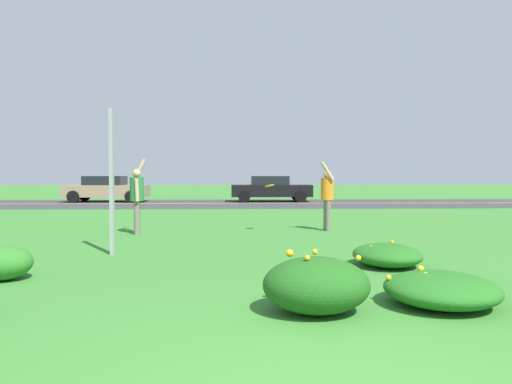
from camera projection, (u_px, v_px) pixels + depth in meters
name	position (u px, v px, depth m)	size (l,w,h in m)	color
ground_plane	(263.00, 226.00, 13.14)	(120.00, 120.00, 0.00)	#387A2D
highway_strip	(253.00, 203.00, 23.79)	(120.00, 7.89, 0.01)	#38383A
highway_center_stripe	(253.00, 203.00, 23.78)	(120.00, 0.16, 0.00)	yellow
daylily_clump_mid_center	(316.00, 285.00, 4.81)	(1.15, 0.94, 0.64)	#1E5619
daylily_clump_mid_left	(441.00, 289.00, 5.08)	(1.28, 1.21, 0.40)	#23661E
daylily_clump_mid_right	(2.00, 263.00, 6.32)	(0.82, 0.70, 0.52)	#2D7526
daylily_clump_front_left	(387.00, 255.00, 7.30)	(1.10, 1.21, 0.39)	#23661E
sign_post_near_path	(112.00, 182.00, 8.33)	(0.07, 0.10, 2.71)	#93969B
person_thrower_green_shirt	(137.00, 195.00, 11.28)	(0.37, 0.51, 1.91)	#287038
person_catcher_orange_shirt	(327.00, 195.00, 12.01)	(0.40, 0.51, 1.84)	orange
frisbee_orange	(269.00, 186.00, 11.71)	(0.25, 0.25, 0.10)	orange
car_tan_center_left	(107.00, 189.00, 25.26)	(4.50, 2.00, 1.45)	#937F60
car_black_center_right	(271.00, 189.00, 25.57)	(4.50, 2.00, 1.45)	black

